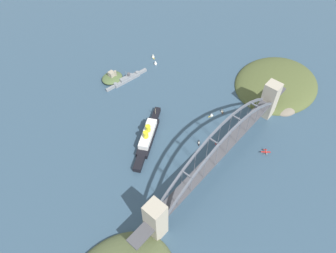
% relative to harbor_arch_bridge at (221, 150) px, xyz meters
% --- Properties ---
extents(ground_plane, '(1400.00, 1400.00, 0.00)m').
position_rel_harbor_arch_bridge_xyz_m(ground_plane, '(-0.00, 0.00, -28.32)').
color(ground_plane, '#334C60').
extents(harbor_arch_bridge, '(284.33, 17.78, 67.30)m').
position_rel_harbor_arch_bridge_xyz_m(harbor_arch_bridge, '(0.00, 0.00, 0.00)').
color(harbor_arch_bridge, '#ADA38E').
rests_on(harbor_arch_bridge, ground).
extents(headland_east_shore, '(137.84, 115.83, 26.53)m').
position_rel_harbor_arch_bridge_xyz_m(headland_east_shore, '(172.65, 15.93, -28.32)').
color(headland_east_shore, '#4C562D').
rests_on(headland_east_shore, ground).
extents(ocean_liner, '(94.86, 56.43, 22.57)m').
position_rel_harbor_arch_bridge_xyz_m(ocean_liner, '(-27.64, 89.43, -21.81)').
color(ocean_liner, black).
rests_on(ocean_liner, ground).
extents(naval_cruiser, '(73.21, 14.09, 17.67)m').
position_rel_harbor_arch_bridge_xyz_m(naval_cruiser, '(34.13, 191.31, -25.09)').
color(naval_cruiser, gray).
rests_on(naval_cruiser, ground).
extents(fort_island_mid_harbor, '(32.28, 28.41, 16.55)m').
position_rel_harbor_arch_bridge_xyz_m(fort_island_mid_harbor, '(20.38, 208.94, -23.53)').
color(fort_island_mid_harbor, '#4C6038').
rests_on(fort_island_mid_harbor, ground).
extents(seaplane_taxiing_near_bridge, '(9.25, 10.10, 5.07)m').
position_rel_harbor_arch_bridge_xyz_m(seaplane_taxiing_near_bridge, '(50.95, -34.11, -26.10)').
color(seaplane_taxiing_near_bridge, '#B7B7B2').
rests_on(seaplane_taxiing_near_bridge, ground).
extents(small_boat_0, '(7.65, 5.59, 7.26)m').
position_rel_harbor_arch_bridge_xyz_m(small_boat_0, '(57.87, 52.31, -24.87)').
color(small_boat_0, gold).
rests_on(small_boat_0, ground).
extents(small_boat_1, '(8.03, 6.06, 2.11)m').
position_rel_harbor_arch_bridge_xyz_m(small_boat_1, '(9.67, 36.64, -27.57)').
color(small_boat_1, black).
rests_on(small_boat_1, ground).
extents(small_boat_2, '(6.40, 8.34, 7.90)m').
position_rel_harbor_arch_bridge_xyz_m(small_boat_2, '(101.64, 200.81, -24.63)').
color(small_boat_2, gold).
rests_on(small_boat_2, ground).
extents(small_boat_3, '(5.36, 5.76, 6.51)m').
position_rel_harbor_arch_bridge_xyz_m(small_boat_3, '(74.12, 45.85, -25.18)').
color(small_boat_3, brown).
rests_on(small_boat_3, ground).
extents(small_boat_4, '(6.95, 8.27, 8.30)m').
position_rel_harbor_arch_bridge_xyz_m(small_boat_4, '(91.12, 185.79, -24.44)').
color(small_boat_4, silver).
rests_on(small_boat_4, ground).
extents(channel_marker_buoy, '(2.20, 2.20, 2.75)m').
position_rel_harbor_arch_bridge_xyz_m(channel_marker_buoy, '(23.09, 19.82, -27.20)').
color(channel_marker_buoy, red).
rests_on(channel_marker_buoy, ground).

